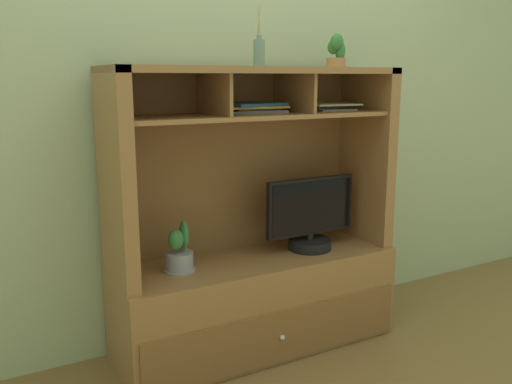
{
  "coord_description": "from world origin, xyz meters",
  "views": [
    {
      "loc": [
        -1.22,
        -2.2,
        1.32
      ],
      "look_at": [
        0.0,
        0.0,
        0.79
      ],
      "focal_mm": 37.82,
      "sensor_mm": 36.0,
      "label": 1
    }
  ],
  "objects": [
    {
      "name": "diffuser_bottle",
      "position": [
        0.0,
        -0.03,
        1.43
      ],
      "size": [
        0.05,
        0.05,
        0.27
      ],
      "color": "slate",
      "rests_on": "media_console"
    },
    {
      "name": "magazine_stack_left",
      "position": [
        0.45,
        0.06,
        1.18
      ],
      "size": [
        0.28,
        0.26,
        0.03
      ],
      "color": "gray",
      "rests_on": "media_console"
    },
    {
      "name": "potted_orchid",
      "position": [
        -0.4,
        -0.0,
        0.55
      ],
      "size": [
        0.14,
        0.14,
        0.23
      ],
      "color": "gray",
      "rests_on": "media_console"
    },
    {
      "name": "magazine_stack_centre",
      "position": [
        0.0,
        0.05,
        1.18
      ],
      "size": [
        0.32,
        0.25,
        0.05
      ],
      "color": "slate",
      "rests_on": "media_console"
    },
    {
      "name": "floor_plane",
      "position": [
        0.0,
        0.0,
        -0.01
      ],
      "size": [
        6.0,
        6.0,
        0.02
      ],
      "primitive_type": "cube",
      "color": "brown",
      "rests_on": "ground"
    },
    {
      "name": "tv_monitor",
      "position": [
        0.3,
        -0.02,
        0.62
      ],
      "size": [
        0.5,
        0.22,
        0.37
      ],
      "color": "black",
      "rests_on": "media_console"
    },
    {
      "name": "potted_succulent",
      "position": [
        0.45,
        0.0,
        1.44
      ],
      "size": [
        0.11,
        0.11,
        0.16
      ],
      "color": "#AB7747",
      "rests_on": "media_console"
    },
    {
      "name": "media_console",
      "position": [
        0.0,
        0.01,
        0.42
      ],
      "size": [
        1.39,
        0.5,
        1.37
      ],
      "color": "olive",
      "rests_on": "ground"
    },
    {
      "name": "back_wall",
      "position": [
        0.0,
        0.26,
        1.4
      ],
      "size": [
        6.0,
        0.02,
        2.8
      ],
      "primitive_type": "cube",
      "color": "#A2B488",
      "rests_on": "ground"
    }
  ]
}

